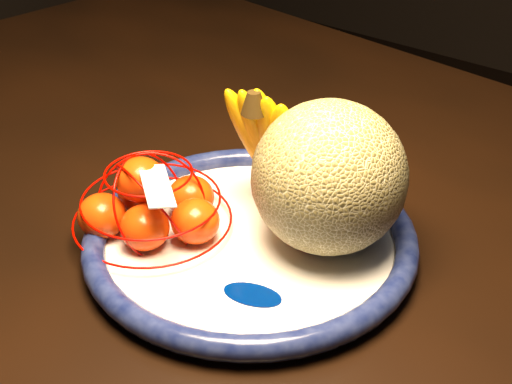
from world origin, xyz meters
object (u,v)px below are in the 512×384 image
Objects in this scene: mandarin_bag at (152,205)px; cantaloupe at (329,177)px; dining_table at (267,224)px; banana_bunch at (269,138)px; fruit_bowl at (250,239)px.

cantaloupe is at bearing 31.66° from mandarin_bag.
banana_bunch is (0.05, -0.07, 0.18)m from dining_table.
fruit_bowl reaches higher than dining_table.
dining_table is at bearing 148.35° from cantaloupe.
mandarin_bag is at bearing -86.21° from dining_table.
mandarin_bag is (-0.10, -0.05, 0.03)m from fruit_bowl.
cantaloupe is 0.99× the size of banana_bunch.
fruit_bowl is (0.09, -0.14, 0.10)m from dining_table.
banana_bunch is 0.15m from mandarin_bag.
fruit_bowl is at bearing -143.32° from cantaloupe.
dining_table is 10.17× the size of banana_bunch.
fruit_bowl is at bearing -71.47° from banana_bunch.
dining_table is at bearing 87.35° from mandarin_bag.
dining_table is 0.23m from mandarin_bag.
banana_bunch is at bearing 113.90° from fruit_bowl.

